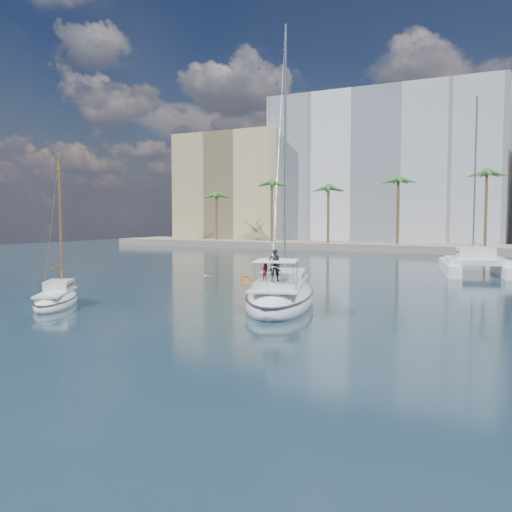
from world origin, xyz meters
The scene contains 10 objects.
ground centered at (0.00, 0.00, 0.00)m, with size 160.00×160.00×0.00m, color black.
quay centered at (0.00, 61.00, 0.60)m, with size 120.00×14.00×1.20m, color gray.
building_modern centered at (-12.00, 73.00, 14.00)m, with size 42.00×16.00×28.00m, color white.
building_tan_left centered at (-42.00, 69.00, 11.00)m, with size 22.00×14.00×22.00m, color tan.
palm_left centered at (-34.00, 57.00, 10.28)m, with size 3.60×3.60×12.30m.
palm_centre centered at (0.00, 57.00, 10.28)m, with size 3.60×3.60×12.30m.
main_sloop centered at (1.41, 0.76, 0.57)m, with size 8.36×13.55×19.19m.
small_sloop centered at (-10.83, -6.27, 0.39)m, with size 5.70×6.99×10.00m.
catamaran centered at (9.50, 27.63, 1.15)m, with size 8.89×13.19×17.57m.
seagull centered at (-8.29, 6.78, 0.79)m, with size 1.01×0.43×0.19m.
Camera 1 is at (17.14, -31.49, 5.60)m, focal length 40.00 mm.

